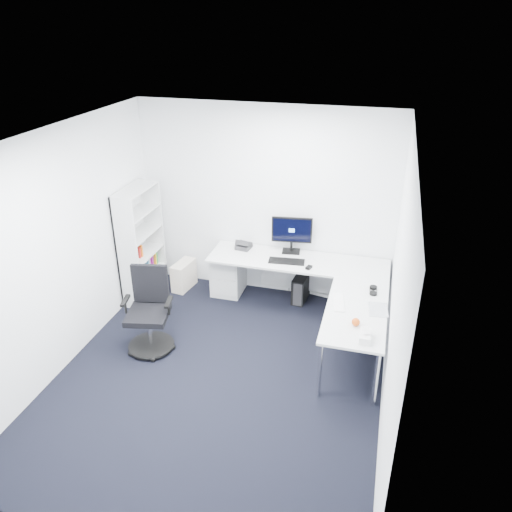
% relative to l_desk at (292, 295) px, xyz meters
% --- Properties ---
extents(ground, '(4.20, 4.20, 0.00)m').
position_rel_l_desk_xyz_m(ground, '(-0.55, -1.40, -0.36)').
color(ground, black).
extents(ceiling, '(4.20, 4.20, 0.00)m').
position_rel_l_desk_xyz_m(ceiling, '(-0.55, -1.40, 2.34)').
color(ceiling, white).
extents(wall_back, '(3.60, 0.02, 2.70)m').
position_rel_l_desk_xyz_m(wall_back, '(-0.55, 0.70, 0.99)').
color(wall_back, white).
rests_on(wall_back, ground).
extents(wall_front, '(3.60, 0.02, 2.70)m').
position_rel_l_desk_xyz_m(wall_front, '(-0.55, -3.50, 0.99)').
color(wall_front, white).
rests_on(wall_front, ground).
extents(wall_left, '(0.02, 4.20, 2.70)m').
position_rel_l_desk_xyz_m(wall_left, '(-2.35, -1.40, 0.99)').
color(wall_left, white).
rests_on(wall_left, ground).
extents(wall_right, '(0.02, 4.20, 2.70)m').
position_rel_l_desk_xyz_m(wall_right, '(1.25, -1.40, 0.99)').
color(wall_right, white).
rests_on(wall_right, ground).
extents(l_desk, '(2.43, 1.36, 0.71)m').
position_rel_l_desk_xyz_m(l_desk, '(0.00, 0.00, 0.00)').
color(l_desk, silver).
rests_on(l_desk, ground).
extents(drawer_pedestal, '(0.42, 0.52, 0.64)m').
position_rel_l_desk_xyz_m(drawer_pedestal, '(-1.04, 0.48, -0.03)').
color(drawer_pedestal, silver).
rests_on(drawer_pedestal, ground).
extents(bookshelf, '(0.32, 0.82, 1.63)m').
position_rel_l_desk_xyz_m(bookshelf, '(-2.17, 0.05, 0.46)').
color(bookshelf, silver).
rests_on(bookshelf, ground).
extents(task_chair, '(0.69, 0.69, 1.04)m').
position_rel_l_desk_xyz_m(task_chair, '(-1.53, -1.12, 0.17)').
color(task_chair, black).
rests_on(task_chair, ground).
extents(black_pc_tower, '(0.21, 0.41, 0.38)m').
position_rel_l_desk_xyz_m(black_pc_tower, '(0.03, 0.49, -0.16)').
color(black_pc_tower, black).
rests_on(black_pc_tower, ground).
extents(beige_pc_tower, '(0.26, 0.46, 0.41)m').
position_rel_l_desk_xyz_m(beige_pc_tower, '(-1.71, 0.39, -0.15)').
color(beige_pc_tower, beige).
rests_on(beige_pc_tower, ground).
extents(power_strip, '(0.35, 0.12, 0.04)m').
position_rel_l_desk_xyz_m(power_strip, '(0.27, 0.70, -0.34)').
color(power_strip, white).
rests_on(power_strip, ground).
extents(monitor, '(0.57, 0.25, 0.53)m').
position_rel_l_desk_xyz_m(monitor, '(-0.14, 0.56, 0.62)').
color(monitor, black).
rests_on(monitor, l_desk).
extents(black_keyboard, '(0.50, 0.22, 0.02)m').
position_rel_l_desk_xyz_m(black_keyboard, '(-0.14, 0.25, 0.37)').
color(black_keyboard, black).
rests_on(black_keyboard, l_desk).
extents(mouse, '(0.09, 0.11, 0.03)m').
position_rel_l_desk_xyz_m(mouse, '(0.18, 0.14, 0.37)').
color(mouse, black).
rests_on(mouse, l_desk).
extents(desk_phone, '(0.22, 0.22, 0.14)m').
position_rel_l_desk_xyz_m(desk_phone, '(-0.81, 0.50, 0.42)').
color(desk_phone, '#29292C').
rests_on(desk_phone, l_desk).
extents(laptop, '(0.34, 0.33, 0.22)m').
position_rel_l_desk_xyz_m(laptop, '(1.11, -0.66, 0.46)').
color(laptop, silver).
rests_on(laptop, l_desk).
extents(white_keyboard, '(0.18, 0.42, 0.01)m').
position_rel_l_desk_xyz_m(white_keyboard, '(0.67, -0.61, 0.36)').
color(white_keyboard, white).
rests_on(white_keyboard, l_desk).
extents(headphones, '(0.14, 0.22, 0.06)m').
position_rel_l_desk_xyz_m(headphones, '(1.03, -0.25, 0.38)').
color(headphones, black).
rests_on(headphones, l_desk).
extents(orange_fruit, '(0.09, 0.09, 0.09)m').
position_rel_l_desk_xyz_m(orange_fruit, '(0.89, -1.03, 0.40)').
color(orange_fruit, '#CE4D12').
rests_on(orange_fruit, l_desk).
extents(tissue_box, '(0.12, 0.23, 0.08)m').
position_rel_l_desk_xyz_m(tissue_box, '(1.01, -1.26, 0.39)').
color(tissue_box, white).
rests_on(tissue_box, l_desk).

